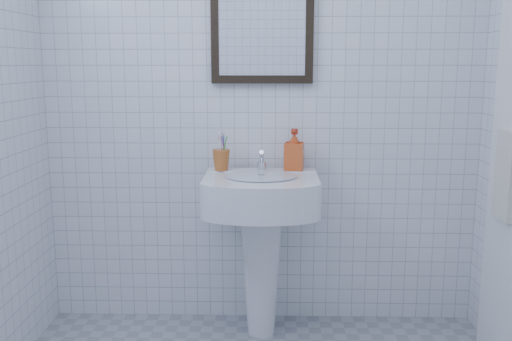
{
  "coord_description": "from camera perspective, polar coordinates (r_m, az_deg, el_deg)",
  "views": [
    {
      "loc": [
        0.04,
        -1.67,
        1.34
      ],
      "look_at": [
        -0.02,
        0.86,
        0.86
      ],
      "focal_mm": 40.0,
      "sensor_mm": 36.0,
      "label": 1
    }
  ],
  "objects": [
    {
      "name": "wall_front",
      "position": [
        0.48,
        -3.63,
        0.15
      ],
      "size": [
        2.2,
        0.02,
        2.5
      ],
      "primitive_type": "cube",
      "color": "white",
      "rests_on": "ground"
    },
    {
      "name": "soap_dispenser",
      "position": [
        2.81,
        3.85,
        2.09
      ],
      "size": [
        0.11,
        0.11,
        0.2
      ],
      "primitive_type": "imported",
      "rotation": [
        0.0,
        0.0,
        -0.19
      ],
      "color": "#CB4F13",
      "rests_on": "washbasin"
    },
    {
      "name": "faucet",
      "position": [
        2.79,
        0.56,
        0.86
      ],
      "size": [
        0.04,
        0.09,
        0.11
      ],
      "color": "silver",
      "rests_on": "washbasin"
    },
    {
      "name": "toothbrush_cup",
      "position": [
        2.81,
        -3.5,
        1.06
      ],
      "size": [
        0.11,
        0.11,
        0.1
      ],
      "primitive_type": null,
      "rotation": [
        0.0,
        0.0,
        -0.38
      ],
      "color": "#B95F25",
      "rests_on": "washbasin"
    },
    {
      "name": "hand_towel",
      "position": [
        2.63,
        23.68,
        -0.47
      ],
      "size": [
        0.03,
        0.16,
        0.38
      ],
      "primitive_type": "cube",
      "color": "white",
      "rests_on": "towel_ring"
    },
    {
      "name": "wall_back",
      "position": [
        2.87,
        0.59,
        8.92
      ],
      "size": [
        2.2,
        0.02,
        2.5
      ],
      "primitive_type": "cube",
      "color": "white",
      "rests_on": "ground"
    },
    {
      "name": "wall_mirror",
      "position": [
        2.86,
        0.62,
        14.92
      ],
      "size": [
        0.5,
        0.04,
        0.62
      ],
      "color": "black",
      "rests_on": "wall_back"
    },
    {
      "name": "washbasin",
      "position": [
        2.77,
        0.52,
        -5.77
      ],
      "size": [
        0.54,
        0.39,
        0.83
      ],
      "color": "white",
      "rests_on": "ground"
    }
  ]
}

